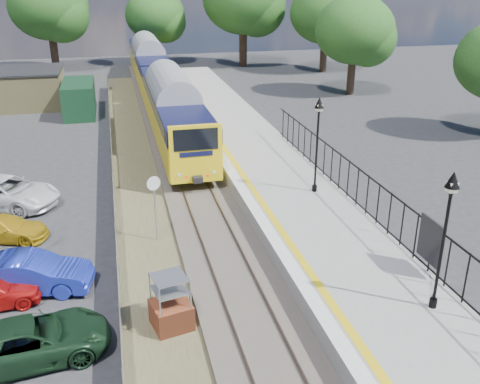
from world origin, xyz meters
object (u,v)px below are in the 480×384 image
object	(u,v)px
brick_plinth	(171,303)
speed_sign	(154,197)
car_yellow	(5,228)
train	(158,79)
victorian_lamp_south	(448,210)
car_white	(6,192)
car_green	(30,341)
car_blue	(31,274)
victorian_lamp_north	(318,123)

from	to	relation	value
brick_plinth	speed_sign	distance (m)	6.25
brick_plinth	car_yellow	bearing A→B (deg)	128.58
train	speed_sign	world-z (taller)	train
train	brick_plinth	distance (m)	31.37
victorian_lamp_south	brick_plinth	bearing A→B (deg)	165.49
speed_sign	car_yellow	world-z (taller)	speed_sign
victorian_lamp_south	car_yellow	bearing A→B (deg)	145.25
train	car_white	xyz separation A→B (m)	(-9.37, -19.58, -1.60)
victorian_lamp_south	speed_sign	size ratio (longest dim) A/B	1.53
victorian_lamp_south	car_green	bearing A→B (deg)	172.96
speed_sign	car_blue	distance (m)	5.66
victorian_lamp_north	car_green	world-z (taller)	victorian_lamp_north
car_blue	car_white	xyz separation A→B (m)	(-2.13, 8.29, 0.04)
victorian_lamp_south	car_yellow	size ratio (longest dim) A/B	1.25
car_green	car_yellow	distance (m)	8.68
victorian_lamp_south	car_green	world-z (taller)	victorian_lamp_south
car_green	car_white	size ratio (longest dim) A/B	0.89
car_green	speed_sign	bearing A→B (deg)	-41.10
victorian_lamp_south	brick_plinth	xyz separation A→B (m)	(-8.09, 2.09, -3.37)
speed_sign	brick_plinth	bearing A→B (deg)	-110.61
speed_sign	car_green	size ratio (longest dim) A/B	0.64
car_green	car_yellow	xyz separation A→B (m)	(-2.02, 8.44, -0.12)
car_yellow	car_white	size ratio (longest dim) A/B	0.69
car_green	victorian_lamp_south	bearing A→B (deg)	-105.24
brick_plinth	speed_sign	size ratio (longest dim) A/B	0.64
train	car_yellow	size ratio (longest dim) A/B	11.10
speed_sign	car_blue	bearing A→B (deg)	-169.38
victorian_lamp_south	victorian_lamp_north	xyz separation A→B (m)	(-0.20, 10.00, 0.00)
train	speed_sign	bearing A→B (deg)	-95.69
train	car_blue	distance (m)	28.84
car_white	victorian_lamp_north	bearing A→B (deg)	-76.22
car_green	brick_plinth	bearing A→B (deg)	-90.59
victorian_lamp_south	car_white	world-z (taller)	victorian_lamp_south
speed_sign	car_green	distance (m)	8.12
car_yellow	car_green	bearing A→B (deg)	-149.57
brick_plinth	car_blue	distance (m)	5.74
brick_plinth	victorian_lamp_south	bearing A→B (deg)	-14.51
victorian_lamp_south	speed_sign	world-z (taller)	victorian_lamp_south
car_green	train	bearing A→B (deg)	-20.34
train	car_white	distance (m)	21.76
brick_plinth	car_white	distance (m)	13.48
victorian_lamp_north	car_blue	xyz separation A→B (m)	(-12.54, -4.55, -3.60)
brick_plinth	speed_sign	bearing A→B (deg)	89.19
speed_sign	car_blue	xyz separation A→B (m)	(-4.74, -2.78, -1.37)
victorian_lamp_south	car_blue	bearing A→B (deg)	156.82
speed_sign	car_green	bearing A→B (deg)	-142.71
brick_plinth	speed_sign	world-z (taller)	speed_sign
victorian_lamp_south	car_blue	distance (m)	14.31
victorian_lamp_north	speed_sign	distance (m)	8.30
victorian_lamp_south	car_blue	size ratio (longest dim) A/B	1.08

